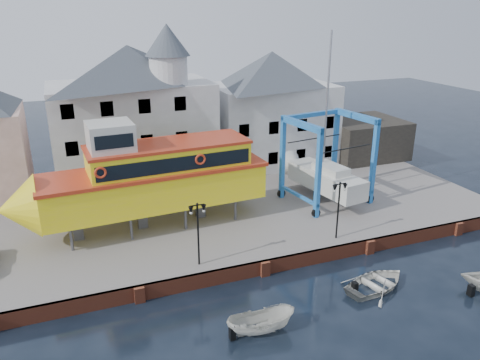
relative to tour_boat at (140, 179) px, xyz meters
name	(u,v)px	position (x,y,z in m)	size (l,w,h in m)	color
ground	(265,275)	(6.33, -7.81, -4.79)	(140.00, 140.00, 0.00)	black
hardstanding	(212,205)	(6.33, 3.19, -4.29)	(44.00, 22.00, 1.00)	slate
quay_wall	(264,268)	(6.33, -7.71, -4.29)	(44.00, 0.47, 1.00)	brown
building_white_main	(134,112)	(1.46, 10.58, 2.56)	(14.00, 8.30, 14.00)	#B9B9B9
building_white_right	(271,108)	(15.33, 11.18, 1.81)	(12.00, 8.00, 11.20)	#B9B9B9
shed_dark	(362,138)	(25.33, 9.19, -1.79)	(8.00, 7.00, 4.00)	black
lamp_post_left	(198,218)	(2.33, -6.61, -0.61)	(1.12, 0.32, 4.20)	black
lamp_post_right	(339,196)	(12.33, -6.61, -0.61)	(1.12, 0.32, 4.20)	black
tour_boat	(140,179)	(0.00, 0.00, 0.00)	(18.65, 5.38, 8.03)	#59595E
travel_lift	(320,172)	(15.04, 0.50, -1.51)	(7.06, 9.27, 13.63)	#194BA8
motorboat_a	(261,332)	(3.84, -12.91, -4.79)	(1.40, 3.72, 1.44)	beige
motorboat_b	(376,288)	(12.16, -11.61, -4.79)	(3.19, 4.47, 0.93)	beige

